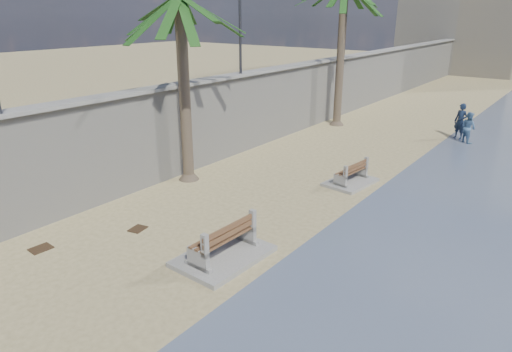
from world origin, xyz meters
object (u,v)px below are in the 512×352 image
Objects in this scene: bench_far at (351,174)px; person_a at (461,119)px; person_b at (469,126)px; palm_mid at (180,0)px; bench_near at (223,243)px.

person_a reaches higher than bench_far.
person_b is at bearing 76.65° from bench_far.
bench_far is at bearing 32.53° from palm_mid.
palm_mid reaches higher than bench_far.
person_b is (2.30, 16.02, 0.40)m from bench_near.
palm_mid is (-5.08, 3.83, 6.11)m from bench_near.
palm_mid is 15.49m from person_a.
person_a is at bearing 80.56° from bench_far.
bench_far is at bearing 88.36° from bench_near.
bench_far is 8.82m from palm_mid.
bench_near is at bearing -37.00° from palm_mid.
person_b is at bearing -24.92° from person_a.
bench_near is 7.21m from bench_far.
palm_mid is 3.61× the size of person_a.
palm_mid is at bearing -96.49° from person_a.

